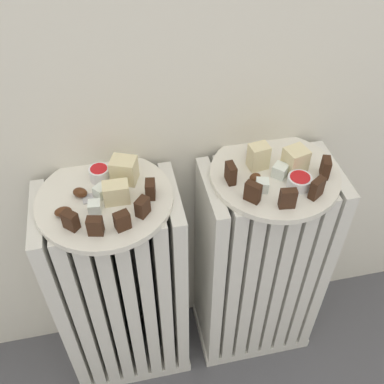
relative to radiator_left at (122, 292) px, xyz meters
name	(u,v)px	position (x,y,z in m)	size (l,w,h in m)	color
radiator_left	(122,292)	(0.00, 0.00, 0.00)	(0.28, 0.17, 0.57)	silver
radiator_right	(259,267)	(0.32, 0.00, 0.00)	(0.28, 0.17, 0.57)	silver
plate_left	(105,199)	(0.00, 0.00, 0.30)	(0.25, 0.25, 0.01)	silver
plate_right	(275,174)	(0.32, 0.00, 0.30)	(0.25, 0.25, 0.01)	silver
dark_cake_slice_left_0	(70,221)	(-0.06, -0.06, 0.32)	(0.03, 0.02, 0.03)	#382114
dark_cake_slice_left_1	(95,226)	(-0.02, -0.08, 0.32)	(0.03, 0.02, 0.03)	#382114
dark_cake_slice_left_2	(122,221)	(0.03, -0.08, 0.32)	(0.03, 0.02, 0.03)	#382114
dark_cake_slice_left_3	(143,207)	(0.06, -0.06, 0.32)	(0.03, 0.02, 0.03)	#382114
dark_cake_slice_left_4	(150,189)	(0.08, -0.01, 0.32)	(0.03, 0.02, 0.03)	#382114
marble_cake_slice_left_0	(116,193)	(0.02, -0.01, 0.32)	(0.05, 0.03, 0.04)	beige
marble_cake_slice_left_1	(124,170)	(0.04, 0.04, 0.33)	(0.05, 0.04, 0.05)	beige
turkish_delight_left_0	(101,191)	(0.00, 0.01, 0.31)	(0.02, 0.02, 0.02)	white
turkish_delight_left_1	(95,207)	(-0.02, -0.03, 0.31)	(0.02, 0.02, 0.02)	white
medjool_date_left_0	(63,212)	(-0.07, -0.03, 0.31)	(0.03, 0.02, 0.02)	#4C2814
medjool_date_left_1	(80,193)	(-0.04, 0.01, 0.31)	(0.03, 0.02, 0.02)	#4C2814
jam_bowl_left	(100,173)	(0.00, 0.05, 0.32)	(0.04, 0.04, 0.03)	white
dark_cake_slice_right_0	(231,173)	(0.23, -0.01, 0.32)	(0.03, 0.01, 0.04)	#382114
dark_cake_slice_right_1	(253,192)	(0.26, -0.06, 0.32)	(0.03, 0.01, 0.04)	#382114
dark_cake_slice_right_2	(288,198)	(0.31, -0.09, 0.32)	(0.03, 0.01, 0.04)	#382114
dark_cake_slice_right_3	(317,188)	(0.37, -0.08, 0.32)	(0.03, 0.01, 0.04)	#382114
dark_cake_slice_right_4	(325,168)	(0.41, -0.03, 0.32)	(0.03, 0.01, 0.04)	#382114
marble_cake_slice_right_0	(258,156)	(0.30, 0.02, 0.33)	(0.04, 0.03, 0.05)	beige
marble_cake_slice_right_1	(295,160)	(0.36, 0.00, 0.33)	(0.04, 0.04, 0.05)	beige
turkish_delight_right_0	(262,185)	(0.28, -0.04, 0.31)	(0.02, 0.02, 0.02)	white
turkish_delight_right_1	(280,171)	(0.33, -0.01, 0.32)	(0.02, 0.02, 0.02)	white
medjool_date_right_0	(254,152)	(0.30, 0.06, 0.31)	(0.03, 0.02, 0.02)	#4C2814
medjool_date_right_1	(255,177)	(0.28, -0.01, 0.31)	(0.02, 0.02, 0.02)	#4C2814
jam_bowl_right	(299,181)	(0.35, -0.05, 0.32)	(0.04, 0.04, 0.02)	white
fork	(91,209)	(-0.03, -0.03, 0.30)	(0.03, 0.09, 0.00)	#B7B7BC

